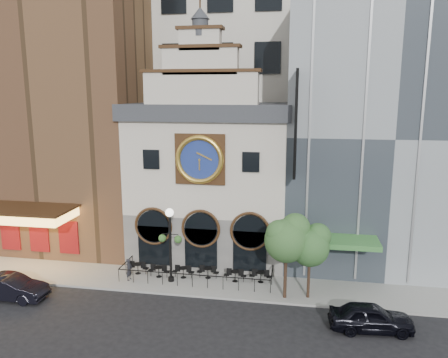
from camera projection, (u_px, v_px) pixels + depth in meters
name	position (u px, v px, depth m)	size (l,w,h in m)	color
ground	(188.00, 297.00, 28.59)	(120.00, 120.00, 0.00)	black
sidewalk	(197.00, 280.00, 30.99)	(44.00, 5.00, 0.15)	gray
clock_building	(211.00, 175.00, 34.84)	(12.60, 8.78, 18.65)	#605E5B
theater_building	(70.00, 99.00, 37.94)	(14.00, 15.60, 25.00)	brown
retail_building	(379.00, 132.00, 34.07)	(14.00, 14.40, 20.00)	gray
office_tower	(235.00, 23.00, 44.01)	(20.00, 16.00, 40.00)	beige
cafe_railing	(197.00, 273.00, 30.89)	(10.60, 2.60, 0.90)	black
bistro_0	(138.00, 268.00, 31.82)	(1.58, 0.68, 0.90)	black
bistro_1	(159.00, 271.00, 31.26)	(1.58, 0.68, 0.90)	black
bistro_2	(183.00, 272.00, 31.12)	(1.58, 0.68, 0.90)	black
bistro_3	(208.00, 272.00, 31.07)	(1.58, 0.68, 0.90)	black
bistro_4	(235.00, 275.00, 30.51)	(1.58, 0.68, 0.90)	black
bistro_5	(261.00, 276.00, 30.37)	(1.58, 0.68, 0.90)	black
car_right	(371.00, 317.00, 24.45)	(1.87, 4.64, 1.58)	black
car_left	(10.00, 287.00, 28.21)	(1.67, 4.79, 1.58)	black
pedestrian	(129.00, 269.00, 30.71)	(0.57, 0.37, 1.56)	black
lamppost	(170.00, 237.00, 30.03)	(1.69, 0.59, 5.28)	black
tree_left	(287.00, 237.00, 27.46)	(2.89, 2.78, 5.56)	#382619
tree_right	(311.00, 244.00, 27.57)	(2.55, 2.45, 4.91)	#382619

